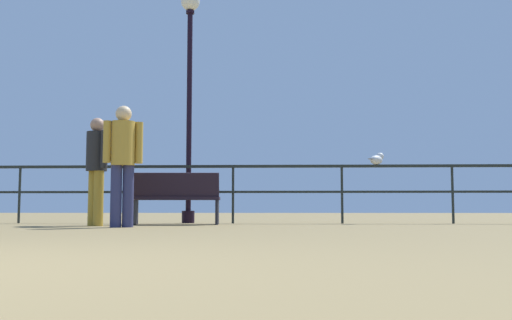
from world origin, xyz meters
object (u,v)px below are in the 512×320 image
object	(u,v)px
person_at_railing	(123,157)
seagull_on_rail	(377,159)
person_by_bench	(97,164)
lamppost_center	(190,67)
bench_near_left	(176,196)

from	to	relation	value
person_at_railing	seagull_on_rail	bearing A→B (deg)	28.65
person_by_bench	seagull_on_rail	bearing A→B (deg)	18.99
lamppost_center	person_by_bench	world-z (taller)	lamppost_center
person_by_bench	person_at_railing	world-z (taller)	person_at_railing
lamppost_center	seagull_on_rail	size ratio (longest dim) A/B	11.18
person_by_bench	seagull_on_rail	size ratio (longest dim) A/B	4.20
bench_near_left	person_at_railing	distance (m)	1.49
bench_near_left	lamppost_center	size ratio (longest dim) A/B	0.33
person_at_railing	seagull_on_rail	world-z (taller)	person_at_railing
person_at_railing	person_by_bench	bearing A→B (deg)	133.27
lamppost_center	seagull_on_rail	bearing A→B (deg)	-3.06
person_at_railing	seagull_on_rail	xyz separation A→B (m)	(3.93, 2.15, 0.14)
person_by_bench	seagull_on_rail	xyz separation A→B (m)	(4.50, 1.55, 0.19)
person_at_railing	seagull_on_rail	distance (m)	4.48
person_by_bench	bench_near_left	bearing A→B (deg)	32.68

